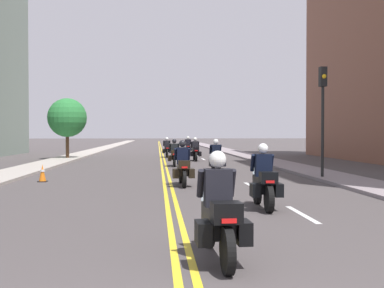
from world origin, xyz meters
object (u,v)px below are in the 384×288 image
object	(u,v)px
motorcycle_1	(264,183)
traffic_cone_0	(42,173)
motorcycle_0	(219,217)
motorcycle_4	(174,155)
motorcycle_7	(188,147)
street_tree_0	(67,118)
motorcycle_2	(183,167)
motorcycle_6	(167,149)
motorcycle_5	(195,151)
motorcycle_3	(216,159)
traffic_light_near	(323,102)

from	to	relation	value
motorcycle_1	traffic_cone_0	bearing A→B (deg)	135.43
motorcycle_0	motorcycle_4	distance (m)	20.51
motorcycle_7	traffic_cone_0	world-z (taller)	motorcycle_7
motorcycle_7	motorcycle_1	bearing A→B (deg)	-88.32
street_tree_0	motorcycle_2	bearing A→B (deg)	-67.79
motorcycle_1	street_tree_0	xyz separation A→B (m)	(-9.16, 23.56, 2.37)
motorcycle_6	traffic_cone_0	world-z (taller)	motorcycle_6
motorcycle_7	street_tree_0	size ratio (longest dim) A/B	0.48
motorcycle_7	street_tree_0	xyz separation A→B (m)	(-9.28, -7.68, 2.36)
motorcycle_4	motorcycle_5	size ratio (longest dim) A/B	0.98
motorcycle_3	motorcycle_4	world-z (taller)	motorcycle_3
street_tree_0	motorcycle_3	bearing A→B (deg)	-53.39
motorcycle_1	motorcycle_0	bearing A→B (deg)	-109.11
motorcycle_4	motorcycle_1	bearing A→B (deg)	-83.63
motorcycle_2	motorcycle_6	bearing A→B (deg)	88.80
motorcycle_2	motorcycle_3	size ratio (longest dim) A/B	0.98
motorcycle_2	motorcycle_7	distance (m)	25.93
motorcycle_6	motorcycle_7	bearing A→B (deg)	67.28
motorcycle_2	motorcycle_3	bearing A→B (deg)	69.66
motorcycle_0	motorcycle_4	xyz separation A→B (m)	(0.07, 20.51, -0.01)
motorcycle_2	motorcycle_5	size ratio (longest dim) A/B	1.01
motorcycle_6	motorcycle_7	world-z (taller)	motorcycle_7
motorcycle_4	traffic_cone_0	bearing A→B (deg)	-122.40
motorcycle_4	motorcycle_6	distance (m)	10.26
motorcycle_6	street_tree_0	xyz separation A→B (m)	(-7.27, -2.42, 2.36)
motorcycle_6	motorcycle_0	bearing A→B (deg)	-91.60
motorcycle_1	traffic_cone_0	distance (m)	10.16
motorcycle_0	motorcycle_7	bearing A→B (deg)	84.58
motorcycle_4	motorcycle_5	bearing A→B (deg)	73.09
motorcycle_5	motorcycle_7	distance (m)	10.27
motorcycle_7	motorcycle_2	bearing A→B (deg)	-92.21
motorcycle_4	motorcycle_2	bearing A→B (deg)	-90.07
motorcycle_3	motorcycle_5	xyz separation A→B (m)	(-0.21, 9.97, -0.01)
motorcycle_6	traffic_cone_0	size ratio (longest dim) A/B	3.15
motorcycle_4	traffic_cone_0	xyz separation A→B (m)	(-5.44, -8.48, -0.31)
motorcycle_2	motorcycle_6	xyz separation A→B (m)	(-0.15, 20.60, 0.00)
motorcycle_6	traffic_light_near	bearing A→B (deg)	-74.04
motorcycle_1	motorcycle_2	world-z (taller)	motorcycle_2
motorcycle_1	motorcycle_5	world-z (taller)	motorcycle_1
motorcycle_7	traffic_cone_0	distance (m)	25.06
traffic_cone_0	motorcycle_4	bearing A→B (deg)	57.31
motorcycle_4	motorcycle_5	world-z (taller)	motorcycle_5
motorcycle_1	motorcycle_5	xyz separation A→B (m)	(-0.05, 20.96, -0.01)
motorcycle_0	motorcycle_4	bearing A→B (deg)	87.32
motorcycle_0	motorcycle_1	size ratio (longest dim) A/B	1.06
motorcycle_5	motorcycle_6	bearing A→B (deg)	109.83
motorcycle_3	motorcycle_7	size ratio (longest dim) A/B	1.04
motorcycle_3	motorcycle_6	xyz separation A→B (m)	(-2.06, 14.97, 0.00)
motorcycle_4	street_tree_0	bearing A→B (deg)	134.00
motorcycle_2	traffic_cone_0	distance (m)	5.70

